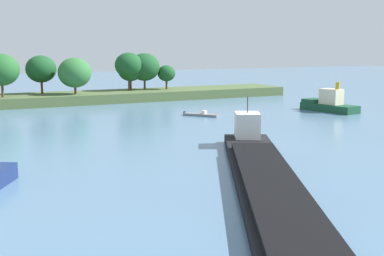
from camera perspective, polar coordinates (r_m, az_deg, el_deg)
name	(u,v)px	position (r m, az deg, el deg)	size (l,w,h in m)	color
treeline_island	(101,83)	(101.25, -10.44, 5.14)	(69.34, 11.79, 9.73)	#4C6038
tugboat	(329,104)	(87.48, 15.49, 2.72)	(5.18, 10.48, 5.06)	#19472D
cargo_barge	(268,182)	(38.12, 8.77, -6.13)	(23.67, 39.43, 5.51)	black
fishing_skiff	(202,115)	(78.71, 1.13, 1.56)	(4.99, 5.74, 0.88)	slate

